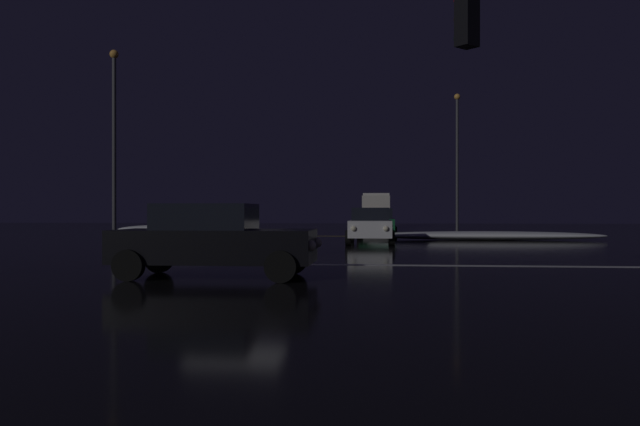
{
  "coord_description": "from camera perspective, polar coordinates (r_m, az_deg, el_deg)",
  "views": [
    {
      "loc": [
        3.83,
        -16.96,
        1.4
      ],
      "look_at": [
        1.13,
        11.77,
        1.34
      ],
      "focal_mm": 36.24,
      "sensor_mm": 36.0,
      "label": 1
    }
  ],
  "objects": [
    {
      "name": "traffic_signal_se",
      "position": [
        10.69,
        23.97,
        14.28
      ],
      "size": [
        3.54,
        3.54,
        5.77
      ],
      "color": "#4C4C51",
      "rests_on": "ground"
    },
    {
      "name": "sedan_orange",
      "position": [
        53.08,
        5.34,
        -0.52
      ],
      "size": [
        2.02,
        4.33,
        1.57
      ],
      "color": "#C66014",
      "rests_on": "ground"
    },
    {
      "name": "crosswalk_bar_east",
      "position": [
        17.58,
        20.04,
        -4.45
      ],
      "size": [
        13.99,
        0.4,
        0.01
      ],
      "color": "white",
      "rests_on": "ground"
    },
    {
      "name": "snow_bank_right_curb",
      "position": [
        32.8,
        14.4,
        -1.95
      ],
      "size": [
        11.66,
        1.5,
        0.44
      ],
      "color": "white",
      "rests_on": "ground"
    },
    {
      "name": "box_truck",
      "position": [
        59.93,
        4.99,
        0.42
      ],
      "size": [
        2.68,
        8.28,
        3.08
      ],
      "color": "beige",
      "rests_on": "ground"
    },
    {
      "name": "stop_line_north",
      "position": [
        25.46,
        -3.29,
        -3.03
      ],
      "size": [
        0.35,
        13.99,
        0.01
      ],
      "color": "white",
      "rests_on": "ground"
    },
    {
      "name": "sedan_white",
      "position": [
        28.16,
        4.5,
        -1.1
      ],
      "size": [
        2.02,
        4.33,
        1.57
      ],
      "color": "silver",
      "rests_on": "ground"
    },
    {
      "name": "sedan_silver",
      "position": [
        40.87,
        4.81,
        -0.72
      ],
      "size": [
        2.02,
        4.33,
        1.57
      ],
      "color": "#B7B7BC",
      "rests_on": "ground"
    },
    {
      "name": "sedan_gray",
      "position": [
        47.05,
        5.01,
        -0.61
      ],
      "size": [
        2.02,
        4.33,
        1.57
      ],
      "color": "slate",
      "rests_on": "ground"
    },
    {
      "name": "ground",
      "position": [
        17.44,
        -7.36,
        -4.65
      ],
      "size": [
        120.0,
        120.0,
        0.1
      ],
      "primitive_type": "cube",
      "color": "black"
    },
    {
      "name": "sedan_black_crossing",
      "position": [
        13.93,
        -9.41,
        -2.35
      ],
      "size": [
        4.33,
        2.02,
        1.57
      ],
      "color": "black",
      "rests_on": "ground"
    },
    {
      "name": "streetlamp_left_near",
      "position": [
        33.64,
        -17.72,
        6.93
      ],
      "size": [
        0.44,
        0.44,
        9.39
      ],
      "color": "#424247",
      "rests_on": "ground"
    },
    {
      "name": "streetlamp_right_far",
      "position": [
        47.23,
        12.02,
        5.24
      ],
      "size": [
        0.44,
        0.44,
        9.82
      ],
      "color": "#424247",
      "rests_on": "ground"
    },
    {
      "name": "snow_bank_left_curb",
      "position": [
        40.47,
        -13.07,
        -1.44
      ],
      "size": [
        6.67,
        1.5,
        0.6
      ],
      "color": "white",
      "rests_on": "ground"
    },
    {
      "name": "centre_line_ns",
      "position": [
        36.95,
        -0.58,
        -2.04
      ],
      "size": [
        22.0,
        0.15,
        0.01
      ],
      "color": "yellow",
      "rests_on": "ground"
    },
    {
      "name": "sedan_green",
      "position": [
        34.37,
        5.06,
        -0.88
      ],
      "size": [
        2.02,
        4.33,
        1.57
      ],
      "color": "#14512D",
      "rests_on": "ground"
    }
  ]
}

